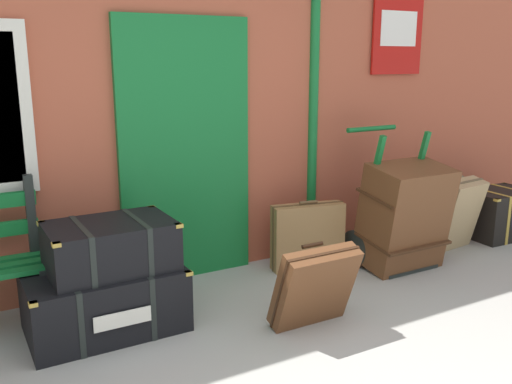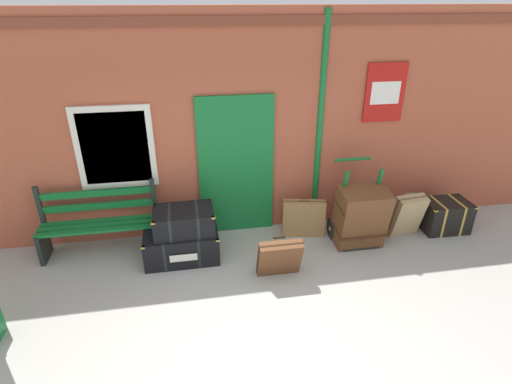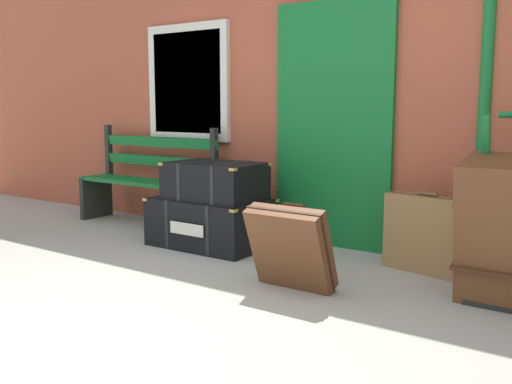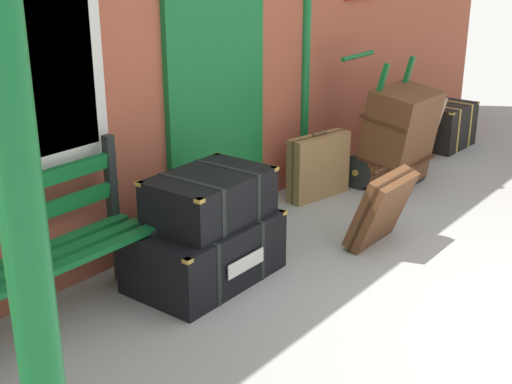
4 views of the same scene
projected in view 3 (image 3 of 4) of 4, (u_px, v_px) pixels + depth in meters
The scene contains 7 objects.
ground_plane at pixel (107, 328), 3.24m from camera, with size 60.00×60.00×0.00m, color #A3A099.
brick_facade at pixel (331, 63), 5.10m from camera, with size 10.40×0.35×3.20m.
platform_bench at pixel (149, 182), 5.98m from camera, with size 1.60×0.43×1.01m.
steamer_trunk_base at pixel (211, 222), 5.10m from camera, with size 1.01×0.67×0.43m.
steamer_trunk_middle at pixel (215, 181), 5.01m from camera, with size 0.82×0.56×0.33m.
suitcase_umber at pixel (426, 235), 4.27m from camera, with size 0.65×0.29×0.61m.
suitcase_beige at pixel (291, 248), 3.85m from camera, with size 0.56×0.33×0.59m.
Camera 3 is at (2.46, -2.05, 1.23)m, focal length 40.81 mm.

